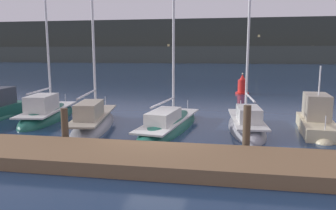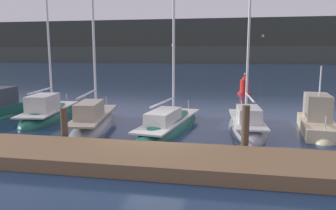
{
  "view_description": "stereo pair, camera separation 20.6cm",
  "coord_description": "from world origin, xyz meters",
  "px_view_note": "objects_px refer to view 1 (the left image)",
  "views": [
    {
      "loc": [
        2.78,
        -12.85,
        3.8
      ],
      "look_at": [
        0.0,
        2.93,
        1.2
      ],
      "focal_mm": 35.0,
      "sensor_mm": 36.0,
      "label": 1
    },
    {
      "loc": [
        2.98,
        -12.81,
        3.8
      ],
      "look_at": [
        0.0,
        2.93,
        1.2
      ],
      "focal_mm": 35.0,
      "sensor_mm": 36.0,
      "label": 2
    }
  ],
  "objects_px": {
    "channel_buoy": "(242,86)",
    "sailboat_berth_2": "(48,116)",
    "sailboat_berth_4": "(169,127)",
    "sailboat_berth_3": "(94,124)",
    "sailboat_berth_5": "(246,127)",
    "motorboat_berth_6": "(316,125)"
  },
  "relations": [
    {
      "from": "channel_buoy",
      "to": "sailboat_berth_2",
      "type": "bearing_deg",
      "value": -130.46
    },
    {
      "from": "sailboat_berth_2",
      "to": "sailboat_berth_4",
      "type": "height_order",
      "value": "sailboat_berth_4"
    },
    {
      "from": "sailboat_berth_3",
      "to": "sailboat_berth_5",
      "type": "relative_size",
      "value": 1.25
    },
    {
      "from": "sailboat_berth_3",
      "to": "sailboat_berth_4",
      "type": "bearing_deg",
      "value": 6.72
    },
    {
      "from": "sailboat_berth_2",
      "to": "sailboat_berth_3",
      "type": "bearing_deg",
      "value": -26.34
    },
    {
      "from": "channel_buoy",
      "to": "sailboat_berth_5",
      "type": "bearing_deg",
      "value": -91.79
    },
    {
      "from": "sailboat_berth_3",
      "to": "sailboat_berth_4",
      "type": "height_order",
      "value": "sailboat_berth_4"
    },
    {
      "from": "sailboat_berth_2",
      "to": "sailboat_berth_5",
      "type": "bearing_deg",
      "value": -4.16
    },
    {
      "from": "sailboat_berth_4",
      "to": "channel_buoy",
      "type": "relative_size",
      "value": 5.96
    },
    {
      "from": "motorboat_berth_6",
      "to": "sailboat_berth_2",
      "type": "bearing_deg",
      "value": 177.54
    },
    {
      "from": "sailboat_berth_5",
      "to": "channel_buoy",
      "type": "xyz_separation_m",
      "value": [
        0.45,
        14.37,
        0.59
      ]
    },
    {
      "from": "sailboat_berth_3",
      "to": "sailboat_berth_5",
      "type": "distance_m",
      "value": 7.66
    },
    {
      "from": "sailboat_berth_2",
      "to": "motorboat_berth_6",
      "type": "bearing_deg",
      "value": -2.46
    },
    {
      "from": "sailboat_berth_3",
      "to": "sailboat_berth_5",
      "type": "xyz_separation_m",
      "value": [
        7.6,
        0.93,
        -0.07
      ]
    },
    {
      "from": "motorboat_berth_6",
      "to": "channel_buoy",
      "type": "distance_m",
      "value": 14.47
    },
    {
      "from": "sailboat_berth_2",
      "to": "sailboat_berth_3",
      "type": "relative_size",
      "value": 0.98
    },
    {
      "from": "sailboat_berth_2",
      "to": "sailboat_berth_5",
      "type": "relative_size",
      "value": 1.23
    },
    {
      "from": "sailboat_berth_2",
      "to": "sailboat_berth_4",
      "type": "relative_size",
      "value": 0.94
    },
    {
      "from": "channel_buoy",
      "to": "sailboat_berth_4",
      "type": "bearing_deg",
      "value": -105.9
    },
    {
      "from": "sailboat_berth_5",
      "to": "motorboat_berth_6",
      "type": "bearing_deg",
      "value": 3.28
    },
    {
      "from": "sailboat_berth_5",
      "to": "sailboat_berth_3",
      "type": "bearing_deg",
      "value": -172.99
    },
    {
      "from": "sailboat_berth_2",
      "to": "channel_buoy",
      "type": "height_order",
      "value": "sailboat_berth_2"
    }
  ]
}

